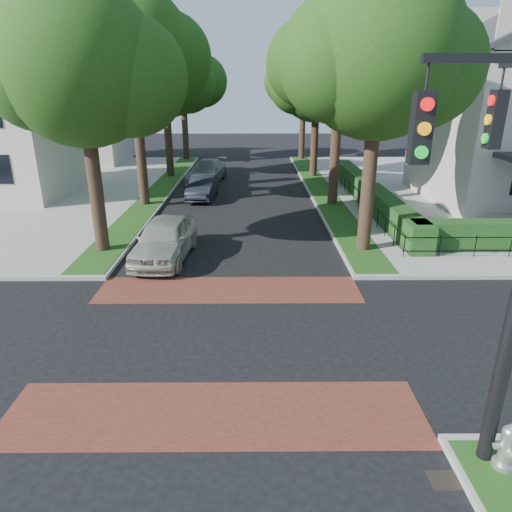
# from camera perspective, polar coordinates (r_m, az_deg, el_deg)

# --- Properties ---
(ground) EXTENTS (120.00, 120.00, 0.00)m
(ground) POSITION_cam_1_polar(r_m,az_deg,el_deg) (13.02, -4.09, -10.09)
(ground) COLOR black
(ground) RESTS_ON ground
(crosswalk_far) EXTENTS (9.00, 2.20, 0.01)m
(crosswalk_far) POSITION_cam_1_polar(r_m,az_deg,el_deg) (15.86, -3.40, -4.21)
(crosswalk_far) COLOR maroon
(crosswalk_far) RESTS_ON ground
(crosswalk_near) EXTENTS (9.00, 2.20, 0.01)m
(crosswalk_near) POSITION_cam_1_polar(r_m,az_deg,el_deg) (10.39, -5.20, -19.04)
(crosswalk_near) COLOR maroon
(crosswalk_near) RESTS_ON ground
(storm_drain) EXTENTS (0.65, 0.45, 0.01)m
(storm_drain) POSITION_cam_1_polar(r_m,az_deg,el_deg) (9.68, 22.84, -24.43)
(storm_drain) COLOR black
(storm_drain) RESTS_ON ground
(grass_strip_ne) EXTENTS (1.60, 29.80, 0.02)m
(grass_strip_ne) POSITION_cam_1_polar(r_m,az_deg,el_deg) (31.31, 8.07, 8.32)
(grass_strip_ne) COLOR #194614
(grass_strip_ne) RESTS_ON sidewalk_ne
(grass_strip_nw) EXTENTS (1.60, 29.80, 0.02)m
(grass_strip_nw) POSITION_cam_1_polar(r_m,az_deg,el_deg) (31.60, -11.91, 8.19)
(grass_strip_nw) COLOR #194614
(grass_strip_nw) RESTS_ON sidewalk_nw
(tree_right_near) EXTENTS (7.75, 6.67, 10.66)m
(tree_right_near) POSITION_cam_1_polar(r_m,az_deg,el_deg) (19.07, 15.30, 22.83)
(tree_right_near) COLOR black
(tree_right_near) RESTS_ON sidewalk_ne
(tree_right_mid) EXTENTS (8.25, 7.09, 11.22)m
(tree_right_mid) POSITION_cam_1_polar(r_m,az_deg,el_deg) (26.91, 10.67, 23.03)
(tree_right_mid) COLOR black
(tree_right_mid) RESTS_ON sidewalk_ne
(tree_right_far) EXTENTS (7.25, 6.23, 9.74)m
(tree_right_far) POSITION_cam_1_polar(r_m,az_deg,el_deg) (35.74, 7.75, 20.70)
(tree_right_far) COLOR black
(tree_right_far) RESTS_ON sidewalk_ne
(tree_right_back) EXTENTS (7.50, 6.45, 10.20)m
(tree_right_back) POSITION_cam_1_polar(r_m,az_deg,el_deg) (44.69, 6.13, 21.13)
(tree_right_back) COLOR black
(tree_right_back) RESTS_ON sidewalk_ne
(tree_left_near) EXTENTS (7.50, 6.45, 10.20)m
(tree_left_near) POSITION_cam_1_polar(r_m,az_deg,el_deg) (19.47, -20.52, 21.18)
(tree_left_near) COLOR black
(tree_left_near) RESTS_ON sidewalk_nw
(tree_left_mid) EXTENTS (8.00, 6.88, 11.48)m
(tree_left_mid) POSITION_cam_1_polar(r_m,az_deg,el_deg) (27.22, -14.89, 23.45)
(tree_left_mid) COLOR black
(tree_left_mid) RESTS_ON sidewalk_nw
(tree_left_far) EXTENTS (7.00, 6.02, 9.86)m
(tree_left_far) POSITION_cam_1_polar(r_m,az_deg,el_deg) (35.96, -11.14, 20.86)
(tree_left_far) COLOR black
(tree_left_far) RESTS_ON sidewalk_nw
(tree_left_back) EXTENTS (7.75, 6.66, 10.44)m
(tree_left_back) POSITION_cam_1_polar(r_m,az_deg,el_deg) (44.88, -9.00, 21.18)
(tree_left_back) COLOR black
(tree_left_back) RESTS_ON sidewalk_nw
(hedge_main_road) EXTENTS (1.00, 18.00, 1.20)m
(hedge_main_road) POSITION_cam_1_polar(r_m,az_deg,el_deg) (27.71, 14.07, 7.59)
(hedge_main_road) COLOR #1C3E15
(hedge_main_road) RESTS_ON sidewalk_ne
(fence_main_road) EXTENTS (0.06, 18.00, 0.90)m
(fence_main_road) POSITION_cam_1_polar(r_m,az_deg,el_deg) (27.55, 12.42, 7.34)
(fence_main_road) COLOR black
(fence_main_road) RESTS_ON sidewalk_ne
(house_left_far) EXTENTS (10.00, 9.00, 10.14)m
(house_left_far) POSITION_cam_1_polar(r_m,az_deg,el_deg) (46.20, -22.12, 17.04)
(house_left_far) COLOR beige
(house_left_far) RESTS_ON sidewalk_nw
(parked_car_front) EXTENTS (2.35, 5.07, 1.68)m
(parked_car_front) POSITION_cam_1_polar(r_m,az_deg,el_deg) (18.76, -11.37, 2.11)
(parked_car_front) COLOR #ADAE9C
(parked_car_front) RESTS_ON ground
(parked_car_middle) EXTENTS (1.79, 4.37, 1.41)m
(parked_car_middle) POSITION_cam_1_polar(r_m,az_deg,el_deg) (29.04, -6.67, 8.54)
(parked_car_middle) COLOR black
(parked_car_middle) RESTS_ON ground
(parked_car_rear) EXTENTS (2.98, 5.58, 1.54)m
(parked_car_rear) POSITION_cam_1_polar(r_m,az_deg,el_deg) (34.40, -6.15, 10.51)
(parked_car_rear) COLOR slate
(parked_car_rear) RESTS_ON ground
(fire_hydrant) EXTENTS (0.47, 0.46, 0.93)m
(fire_hydrant) POSITION_cam_1_polar(r_m,az_deg,el_deg) (9.82, 28.87, -20.24)
(fire_hydrant) COLOR #B9BABC
(fire_hydrant) RESTS_ON sidewalk_se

